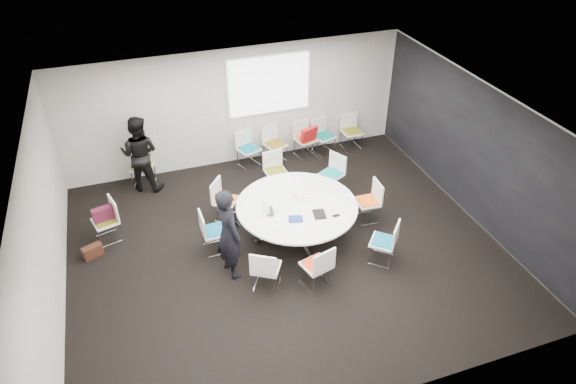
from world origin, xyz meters
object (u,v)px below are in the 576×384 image
object	(u,v)px
chair_ring_d	(226,207)
chair_back_a	(249,155)
chair_ring_c	(276,178)
chair_ring_g	(317,273)
chair_back_e	(351,138)
chair_ring_b	(331,181)
person_back	(140,154)
chair_ring_a	(367,208)
cup	(295,196)
conference_table	(297,212)
chair_person_back	(144,173)
person_main	(229,233)
chair_back_b	(275,151)
chair_back_d	(323,142)
chair_ring_h	(383,249)
chair_back_c	(305,145)
maroon_bag	(103,214)
chair_ring_f	(266,275)
chair_ring_e	(214,238)
laptop	(272,211)
brown_bag	(93,251)

from	to	relation	value
chair_ring_d	chair_back_a	xyz separation A→B (m)	(1.00, 1.87, 0.00)
chair_ring_c	chair_ring_g	size ratio (longest dim) A/B	1.00
chair_back_e	chair_ring_c	bearing A→B (deg)	22.90
chair_ring_b	person_back	bearing A→B (deg)	41.20
chair_ring_a	cup	bearing A→B (deg)	83.63
conference_table	chair_person_back	bearing A→B (deg)	132.87
person_main	chair_back_b	bearing A→B (deg)	-43.44
person_back	chair_back_d	bearing A→B (deg)	-153.11
chair_ring_a	chair_back_d	xyz separation A→B (m)	(0.20, 2.86, 0.00)
chair_ring_h	chair_person_back	size ratio (longest dim) A/B	1.00
chair_back_c	person_main	xyz separation A→B (m)	(-2.73, -3.47, 0.62)
conference_table	chair_ring_c	bearing A→B (deg)	86.05
chair_ring_a	maroon_bag	xyz separation A→B (m)	(-5.08, 1.07, 0.34)
chair_ring_h	chair_back_c	bearing A→B (deg)	41.29
chair_ring_f	chair_person_back	bearing A→B (deg)	143.08
chair_back_a	chair_back_e	size ratio (longest dim) A/B	1.00
chair_person_back	person_back	world-z (taller)	person_back
chair_ring_b	chair_back_d	bearing A→B (deg)	-44.22
chair_back_b	chair_ring_e	bearing A→B (deg)	34.69
chair_ring_c	chair_person_back	bearing A→B (deg)	-27.35
chair_back_c	laptop	xyz separation A→B (m)	(-1.77, -2.91, 0.47)
conference_table	chair_ring_h	world-z (taller)	chair_ring_h
conference_table	maroon_bag	bearing A→B (deg)	163.22
chair_ring_a	chair_back_c	bearing A→B (deg)	8.06
chair_person_back	brown_bag	distance (m)	2.52
chair_back_a	maroon_bag	distance (m)	3.81
maroon_bag	chair_person_back	bearing A→B (deg)	63.71
chair_ring_f	chair_ring_h	size ratio (longest dim) A/B	1.00
conference_table	brown_bag	bearing A→B (deg)	170.55
cup	brown_bag	xyz separation A→B (m)	(-3.90, 0.41, -0.66)
chair_back_b	maroon_bag	distance (m)	4.41
brown_bag	chair_back_d	bearing A→B (deg)	21.68
chair_back_a	chair_back_e	world-z (taller)	same
chair_ring_d	chair_ring_h	size ratio (longest dim) A/B	1.00
chair_back_b	person_back	bearing A→B (deg)	-15.15
chair_back_a	laptop	world-z (taller)	chair_back_a
chair_ring_f	chair_back_c	world-z (taller)	same
chair_ring_a	chair_back_c	xyz separation A→B (m)	(-0.28, 2.86, 0.00)
chair_ring_f	brown_bag	size ratio (longest dim) A/B	2.44
chair_ring_c	chair_back_d	distance (m)	2.01
chair_ring_g	brown_bag	bearing A→B (deg)	135.54
chair_ring_g	laptop	distance (m)	1.49
chair_ring_f	chair_back_c	xyz separation A→B (m)	(2.25, 4.05, 0.00)
chair_back_e	cup	world-z (taller)	chair_back_e
conference_table	person_back	bearing A→B (deg)	134.63
person_main	cup	distance (m)	1.75
cup	chair_back_a	bearing A→B (deg)	95.26
chair_ring_d	laptop	bearing A→B (deg)	69.74
chair_back_e	person_back	xyz separation A→B (m)	(-5.16, -0.15, 0.60)
chair_ring_b	chair_ring_c	xyz separation A→B (m)	(-1.13, 0.49, 0.00)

